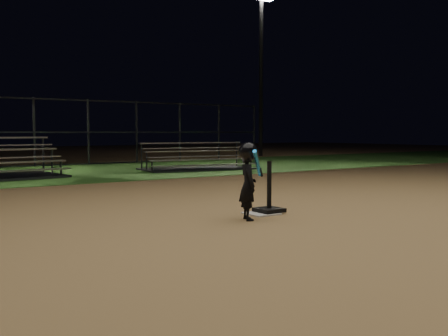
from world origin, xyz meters
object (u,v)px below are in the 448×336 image
home_plate (261,213)px  bleacher_right (198,164)px  batting_tee (269,203)px  light_pole_right (262,61)px  child_batter (248,179)px

home_plate → bleacher_right: bearing=64.2°
batting_tee → light_pole_right: light_pole_right is taller
batting_tee → bleacher_right: 9.35m
bleacher_right → light_pole_right: 11.26m
batting_tee → child_batter: 0.81m
child_batter → bleacher_right: size_ratio=0.29×
child_batter → bleacher_right: bearing=-7.7°
home_plate → light_pole_right: bearing=51.2°
batting_tee → child_batter: child_batter is taller
home_plate → batting_tee: size_ratio=0.58×
home_plate → light_pole_right: light_pole_right is taller
child_batter → batting_tee: bearing=-45.3°
home_plate → bleacher_right: bleacher_right is taller
home_plate → light_pole_right: 19.79m
light_pole_right → home_plate: bearing=-128.8°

